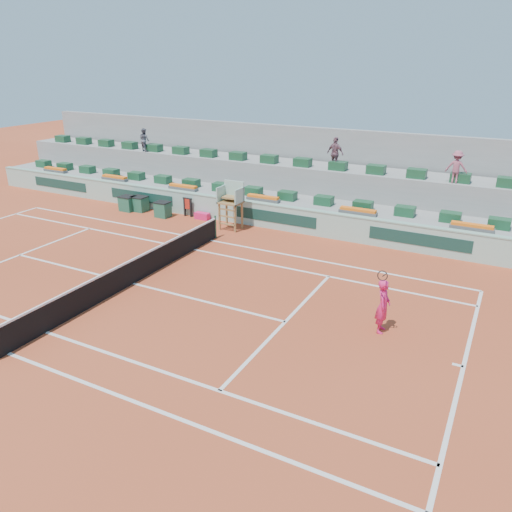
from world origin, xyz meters
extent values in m
plane|color=#98381D|center=(0.00, 0.00, 0.00)|extent=(90.00, 90.00, 0.00)
cube|color=gray|center=(0.00, 10.70, 0.60)|extent=(36.00, 4.00, 1.20)
cube|color=gray|center=(0.00, 12.30, 1.30)|extent=(36.00, 2.40, 2.60)
cube|color=gray|center=(0.00, 13.90, 2.20)|extent=(36.00, 0.40, 4.40)
cube|color=#E41D61|center=(-2.20, 8.11, 0.18)|extent=(0.81, 0.36, 0.36)
imported|color=#51535F|center=(-8.53, 11.43, 3.31)|extent=(0.84, 0.75, 1.41)
imported|color=#79515F|center=(3.80, 11.72, 3.44)|extent=(1.06, 0.67, 1.68)
imported|color=#9D4E60|center=(9.78, 11.44, 3.35)|extent=(0.98, 0.58, 1.51)
cube|color=silver|center=(11.88, 0.00, 0.01)|extent=(0.12, 10.97, 0.01)
cube|color=silver|center=(0.00, -5.49, 0.01)|extent=(23.77, 0.12, 0.01)
cube|color=silver|center=(0.00, 5.49, 0.01)|extent=(23.77, 0.12, 0.01)
cube|color=silver|center=(0.00, -4.12, 0.01)|extent=(23.77, 0.12, 0.01)
cube|color=silver|center=(0.00, 4.12, 0.01)|extent=(23.77, 0.12, 0.01)
cube|color=silver|center=(-6.40, 0.00, 0.01)|extent=(0.12, 8.23, 0.01)
cube|color=silver|center=(6.40, 0.00, 0.01)|extent=(0.12, 8.23, 0.01)
cube|color=silver|center=(0.00, 0.00, 0.01)|extent=(12.80, 0.12, 0.01)
cube|color=silver|center=(11.73, 0.00, 0.01)|extent=(0.30, 0.12, 0.01)
cube|color=black|center=(0.00, 0.00, 0.46)|extent=(0.03, 11.87, 0.92)
cube|color=white|center=(0.00, 0.00, 0.95)|extent=(0.06, 11.87, 0.07)
cylinder|color=#1E4730|center=(0.00, 5.94, 0.55)|extent=(0.10, 0.10, 1.10)
cube|color=#95BCAC|center=(0.00, 8.50, 0.60)|extent=(36.00, 0.30, 1.20)
cube|color=#7FAA96|center=(0.00, 8.50, 1.23)|extent=(36.00, 0.34, 0.06)
cube|color=#143830|center=(-13.00, 8.34, 0.65)|extent=(4.40, 0.02, 0.56)
cube|color=#143830|center=(-6.50, 8.34, 0.65)|extent=(4.40, 0.02, 0.56)
cube|color=#143830|center=(2.00, 8.34, 0.65)|extent=(4.40, 0.02, 0.56)
cube|color=#143830|center=(9.00, 8.34, 0.65)|extent=(4.40, 0.02, 0.56)
cube|color=brown|center=(-0.45, 7.05, 0.68)|extent=(0.08, 0.08, 1.35)
cube|color=brown|center=(0.45, 7.05, 0.68)|extent=(0.08, 0.08, 1.35)
cube|color=brown|center=(-0.45, 7.75, 0.68)|extent=(0.08, 0.08, 1.35)
cube|color=brown|center=(0.45, 7.75, 0.68)|extent=(0.08, 0.08, 1.35)
cube|color=brown|center=(0.00, 7.40, 1.39)|extent=(1.10, 0.90, 0.08)
cube|color=#95BCAC|center=(0.00, 7.78, 1.90)|extent=(1.10, 0.08, 1.00)
cube|color=#95BCAC|center=(-0.52, 7.40, 1.75)|extent=(0.06, 0.90, 0.80)
cube|color=#95BCAC|center=(0.52, 7.40, 1.75)|extent=(0.06, 0.90, 0.80)
cube|color=brown|center=(0.00, 7.50, 1.63)|extent=(0.80, 0.60, 0.08)
cube|color=brown|center=(0.00, 7.05, 0.35)|extent=(0.90, 0.08, 0.06)
cube|color=brown|center=(0.00, 7.05, 0.75)|extent=(0.90, 0.08, 0.06)
cube|color=brown|center=(0.00, 7.05, 1.10)|extent=(0.90, 0.08, 0.06)
cube|color=#174629|center=(-16.00, 9.80, 1.42)|extent=(0.90, 0.60, 0.44)
cube|color=#174629|center=(-14.00, 9.80, 1.42)|extent=(0.90, 0.60, 0.44)
cube|color=#174629|center=(-12.00, 9.80, 1.42)|extent=(0.90, 0.60, 0.44)
cube|color=#174629|center=(-10.00, 9.80, 1.42)|extent=(0.90, 0.60, 0.44)
cube|color=#174629|center=(-8.00, 9.80, 1.42)|extent=(0.90, 0.60, 0.44)
cube|color=#174629|center=(-6.00, 9.80, 1.42)|extent=(0.90, 0.60, 0.44)
cube|color=#174629|center=(-4.00, 9.80, 1.42)|extent=(0.90, 0.60, 0.44)
cube|color=#174629|center=(-2.00, 9.80, 1.42)|extent=(0.90, 0.60, 0.44)
cube|color=#174629|center=(0.00, 9.80, 1.42)|extent=(0.90, 0.60, 0.44)
cube|color=#174629|center=(2.00, 9.80, 1.42)|extent=(0.90, 0.60, 0.44)
cube|color=#174629|center=(4.00, 9.80, 1.42)|extent=(0.90, 0.60, 0.44)
cube|color=#174629|center=(6.00, 9.80, 1.42)|extent=(0.90, 0.60, 0.44)
cube|color=#174629|center=(8.00, 9.80, 1.42)|extent=(0.90, 0.60, 0.44)
cube|color=#174629|center=(10.00, 9.80, 1.42)|extent=(0.90, 0.60, 0.44)
cube|color=#174629|center=(12.00, 9.80, 1.42)|extent=(0.90, 0.60, 0.44)
cube|color=#174629|center=(-16.00, 11.70, 2.82)|extent=(0.90, 0.60, 0.44)
cube|color=#174629|center=(-14.00, 11.70, 2.82)|extent=(0.90, 0.60, 0.44)
cube|color=#174629|center=(-12.00, 11.70, 2.82)|extent=(0.90, 0.60, 0.44)
cube|color=#174629|center=(-10.00, 11.70, 2.82)|extent=(0.90, 0.60, 0.44)
cube|color=#174629|center=(-8.00, 11.70, 2.82)|extent=(0.90, 0.60, 0.44)
cube|color=#174629|center=(-6.00, 11.70, 2.82)|extent=(0.90, 0.60, 0.44)
cube|color=#174629|center=(-4.00, 11.70, 2.82)|extent=(0.90, 0.60, 0.44)
cube|color=#174629|center=(-2.00, 11.70, 2.82)|extent=(0.90, 0.60, 0.44)
cube|color=#174629|center=(0.00, 11.70, 2.82)|extent=(0.90, 0.60, 0.44)
cube|color=#174629|center=(2.00, 11.70, 2.82)|extent=(0.90, 0.60, 0.44)
cube|color=#174629|center=(4.00, 11.70, 2.82)|extent=(0.90, 0.60, 0.44)
cube|color=#174629|center=(6.00, 11.70, 2.82)|extent=(0.90, 0.60, 0.44)
cube|color=#174629|center=(8.00, 11.70, 2.82)|extent=(0.90, 0.60, 0.44)
cube|color=#174629|center=(10.00, 11.70, 2.82)|extent=(0.90, 0.60, 0.44)
cube|color=#174629|center=(12.00, 11.70, 2.82)|extent=(0.90, 0.60, 0.44)
cube|color=#525252|center=(-14.00, 9.00, 1.28)|extent=(1.80, 0.36, 0.16)
cube|color=orange|center=(-14.00, 9.00, 1.42)|extent=(1.70, 0.32, 0.12)
cube|color=#525252|center=(-9.00, 9.00, 1.28)|extent=(1.80, 0.36, 0.16)
cube|color=orange|center=(-9.00, 9.00, 1.42)|extent=(1.70, 0.32, 0.12)
cube|color=#525252|center=(-4.00, 9.00, 1.28)|extent=(1.80, 0.36, 0.16)
cube|color=orange|center=(-4.00, 9.00, 1.42)|extent=(1.70, 0.32, 0.12)
cube|color=#525252|center=(1.00, 9.00, 1.28)|extent=(1.80, 0.36, 0.16)
cube|color=orange|center=(1.00, 9.00, 1.42)|extent=(1.70, 0.32, 0.12)
cube|color=#525252|center=(6.00, 9.00, 1.28)|extent=(1.80, 0.36, 0.16)
cube|color=orange|center=(6.00, 9.00, 1.42)|extent=(1.70, 0.32, 0.12)
cube|color=#525252|center=(11.00, 9.00, 1.28)|extent=(1.80, 0.36, 0.16)
cube|color=orange|center=(11.00, 9.00, 1.42)|extent=(1.70, 0.32, 0.12)
cube|color=#1C543D|center=(-4.31, 7.47, 0.40)|extent=(0.74, 0.64, 0.80)
cube|color=black|center=(-4.31, 7.47, 0.82)|extent=(0.79, 0.68, 0.04)
cube|color=#1C543D|center=(-6.16, 7.77, 0.40)|extent=(0.80, 0.69, 0.80)
cube|color=black|center=(-6.16, 7.77, 0.82)|extent=(0.85, 0.73, 0.04)
cube|color=#1C543D|center=(-6.81, 7.51, 0.40)|extent=(0.80, 0.69, 0.80)
cube|color=black|center=(-6.81, 7.51, 0.82)|extent=(0.85, 0.73, 0.04)
cube|color=black|center=(-3.37, 8.19, 0.50)|extent=(0.10, 0.10, 1.00)
cube|color=black|center=(-2.97, 8.19, 0.50)|extent=(0.10, 0.10, 1.00)
cube|color=black|center=(-3.17, 8.19, 1.00)|extent=(0.57, 0.08, 0.06)
cube|color=red|center=(-3.17, 8.17, 0.70)|extent=(0.42, 0.04, 0.56)
imported|color=#E41D61|center=(9.31, 0.88, 0.88)|extent=(0.48, 0.68, 1.76)
cylinder|color=black|center=(9.31, 0.58, 2.05)|extent=(0.03, 0.35, 0.09)
torus|color=black|center=(9.31, 0.36, 2.12)|extent=(0.31, 0.08, 0.31)
camera|label=1|loc=(12.23, -13.17, 8.05)|focal=35.00mm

